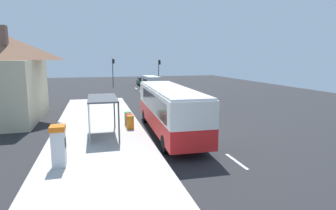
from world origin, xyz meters
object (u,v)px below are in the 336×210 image
(recycling_bin_orange, at_px, (130,122))
(recycling_bin_red, at_px, (129,120))
(bus, at_px, (169,108))
(white_van, at_px, (151,82))
(sedan_near, at_px, (142,81))
(traffic_light_near_side, at_px, (159,68))
(ticket_machine, at_px, (59,146))
(recycling_bin_green, at_px, (128,118))
(bus_shelter, at_px, (98,107))
(traffic_light_far_side, at_px, (113,68))

(recycling_bin_orange, height_order, recycling_bin_red, same)
(bus, height_order, white_van, bus)
(sedan_near, bearing_deg, bus, -96.60)
(white_van, bearing_deg, bus, -98.66)
(recycling_bin_red, xyz_separation_m, traffic_light_near_side, (9.70, 32.13, 2.57))
(sedan_near, relative_size, recycling_bin_orange, 4.69)
(ticket_machine, bearing_deg, traffic_light_near_side, 70.53)
(traffic_light_near_side, bearing_deg, white_van, -111.06)
(recycling_bin_green, bearing_deg, bus, -48.66)
(white_van, distance_m, bus_shelter, 26.94)
(bus, height_order, recycling_bin_green, bus)
(bus, bearing_deg, white_van, 81.34)
(bus, relative_size, sedan_near, 2.49)
(bus, bearing_deg, traffic_light_near_side, 78.11)
(traffic_light_far_side, bearing_deg, traffic_light_near_side, -5.31)
(recycling_bin_green, bearing_deg, bus_shelter, -129.77)
(traffic_light_near_side, relative_size, bus_shelter, 1.21)
(bus, height_order, bus_shelter, bus)
(recycling_bin_red, bearing_deg, bus, -40.54)
(bus, bearing_deg, recycling_bin_red, 139.46)
(recycling_bin_orange, bearing_deg, white_van, 75.22)
(bus, xyz_separation_m, traffic_light_near_side, (7.21, 34.26, 1.38))
(recycling_bin_red, xyz_separation_m, traffic_light_far_side, (1.10, 32.93, 2.70))
(ticket_machine, bearing_deg, white_van, 70.99)
(white_van, bearing_deg, recycling_bin_red, -105.20)
(bus, relative_size, recycling_bin_red, 11.66)
(recycling_bin_red, relative_size, traffic_light_far_side, 0.19)
(sedan_near, distance_m, bus_shelter, 35.57)
(ticket_machine, xyz_separation_m, recycling_bin_red, (4.07, 6.83, -0.52))
(white_van, bearing_deg, ticket_machine, -109.01)
(bus, height_order, recycling_bin_red, bus)
(bus, xyz_separation_m, recycling_bin_orange, (-2.49, 1.43, -1.19))
(bus_shelter, bearing_deg, ticket_machine, -110.89)
(sedan_near, height_order, ticket_machine, ticket_machine)
(traffic_light_far_side, xyz_separation_m, bus_shelter, (-3.31, -34.89, -1.26))
(ticket_machine, height_order, bus_shelter, bus_shelter)
(white_van, xyz_separation_m, ticket_machine, (-10.47, -30.39, -0.17))
(sedan_near, bearing_deg, recycling_bin_green, -101.55)
(recycling_bin_green, relative_size, bus_shelter, 0.24)
(recycling_bin_green, height_order, traffic_light_far_side, traffic_light_far_side)
(white_van, relative_size, traffic_light_far_side, 1.05)
(traffic_light_near_side, bearing_deg, recycling_bin_green, -107.15)
(recycling_bin_green, bearing_deg, traffic_light_near_side, 72.85)
(ticket_machine, height_order, traffic_light_near_side, traffic_light_near_side)
(bus, xyz_separation_m, recycling_bin_red, (-2.49, 2.13, -1.19))
(ticket_machine, xyz_separation_m, bus_shelter, (1.86, 4.87, 0.93))
(ticket_machine, distance_m, traffic_light_near_side, 41.38)
(recycling_bin_green, xyz_separation_m, bus_shelter, (-2.21, -2.66, 1.44))
(bus, relative_size, traffic_light_far_side, 2.20)
(white_van, bearing_deg, sedan_near, 89.37)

